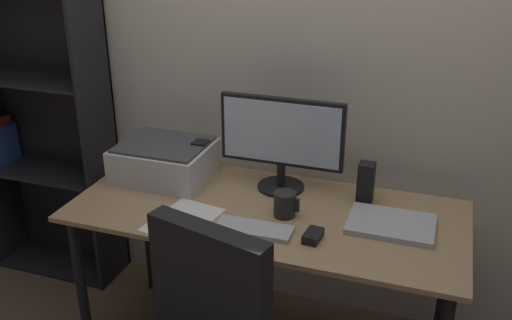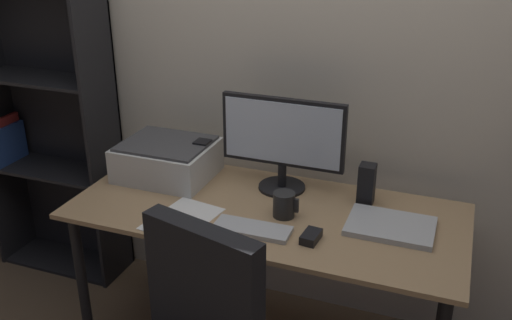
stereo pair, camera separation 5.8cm
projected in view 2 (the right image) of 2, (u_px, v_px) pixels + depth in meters
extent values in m
cube|color=beige|center=(307.00, 43.00, 2.50)|extent=(6.40, 0.10, 2.60)
cube|color=tan|center=(266.00, 211.00, 2.29)|extent=(1.56, 0.68, 0.02)
cylinder|color=black|center=(83.00, 289.00, 2.43)|extent=(0.04, 0.04, 0.72)
cylinder|color=black|center=(151.00, 226.00, 2.91)|extent=(0.04, 0.04, 0.72)
cylinder|color=black|center=(446.00, 287.00, 2.44)|extent=(0.04, 0.04, 0.72)
cylinder|color=black|center=(281.00, 187.00, 2.45)|extent=(0.20, 0.20, 0.01)
cylinder|color=black|center=(281.00, 175.00, 2.43)|extent=(0.04, 0.04, 0.10)
cube|color=black|center=(282.00, 132.00, 2.35)|extent=(0.52, 0.03, 0.29)
cube|color=silver|center=(281.00, 133.00, 2.34)|extent=(0.49, 0.01, 0.26)
cube|color=#B7BABC|center=(252.00, 229.00, 2.12)|extent=(0.29, 0.12, 0.02)
cube|color=black|center=(311.00, 237.00, 2.06)|extent=(0.06, 0.10, 0.03)
cylinder|color=black|center=(284.00, 205.00, 2.21)|extent=(0.09, 0.09, 0.10)
cube|color=black|center=(297.00, 206.00, 2.19)|extent=(0.02, 0.01, 0.06)
cube|color=#B7BABC|center=(391.00, 226.00, 2.14)|extent=(0.32, 0.23, 0.02)
cube|color=black|center=(203.00, 159.00, 2.53)|extent=(0.06, 0.07, 0.17)
cube|color=black|center=(367.00, 184.00, 2.30)|extent=(0.06, 0.07, 0.17)
cube|color=silver|center=(167.00, 160.00, 2.54)|extent=(0.40, 0.34, 0.15)
cube|color=#424244|center=(166.00, 143.00, 2.51)|extent=(0.37, 0.31, 0.01)
cube|color=white|center=(182.00, 219.00, 2.21)|extent=(0.25, 0.33, 0.00)
cube|color=black|center=(204.00, 302.00, 1.73)|extent=(0.40, 0.17, 0.52)
cube|color=black|center=(104.00, 134.00, 2.82)|extent=(0.02, 0.28, 1.65)
cube|color=black|center=(64.00, 117.00, 3.04)|extent=(0.69, 0.01, 1.65)
cube|color=black|center=(68.00, 260.00, 3.26)|extent=(0.66, 0.26, 0.02)
cube|color=black|center=(54.00, 169.00, 3.03)|extent=(0.66, 0.26, 0.02)
cube|color=black|center=(40.00, 78.00, 2.83)|extent=(0.66, 0.26, 0.02)
cube|color=#B22D28|center=(5.00, 140.00, 3.06)|extent=(0.02, 0.22, 0.25)
cube|color=#28478C|center=(10.00, 144.00, 3.06)|extent=(0.02, 0.22, 0.20)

